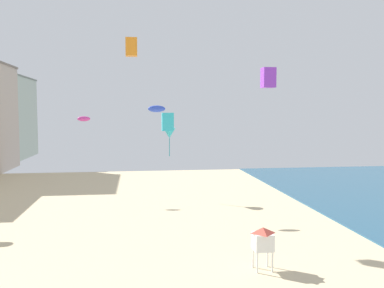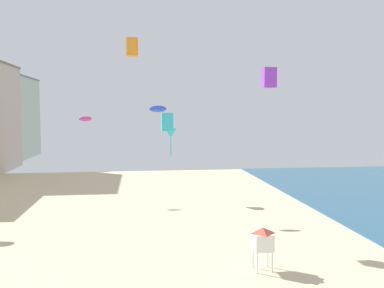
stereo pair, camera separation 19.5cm
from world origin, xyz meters
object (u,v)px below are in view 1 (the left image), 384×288
(lifeguard_stand, at_px, (263,239))
(kite_cyan_delta, at_px, (169,133))
(kite_magenta_parafoil, at_px, (84,119))
(kite_orange_box, at_px, (131,47))
(kite_purple_box, at_px, (268,78))
(kite_blue_parafoil, at_px, (157,109))
(kite_cyan_box, at_px, (168,122))

(lifeguard_stand, bearing_deg, kite_cyan_delta, 97.21)
(kite_cyan_delta, distance_m, kite_magenta_parafoil, 9.26)
(kite_cyan_delta, distance_m, kite_orange_box, 13.16)
(kite_purple_box, relative_size, kite_magenta_parafoil, 1.03)
(kite_purple_box, bearing_deg, kite_magenta_parafoil, 130.53)
(lifeguard_stand, xyz_separation_m, kite_purple_box, (1.96, 5.44, 9.84))
(kite_magenta_parafoil, bearing_deg, kite_orange_box, -65.52)
(lifeguard_stand, xyz_separation_m, kite_blue_parafoil, (-5.39, 15.34, 7.74))
(kite_cyan_box, bearing_deg, kite_magenta_parafoil, 106.60)
(kite_purple_box, bearing_deg, lifeguard_stand, -109.77)
(kite_cyan_box, xyz_separation_m, kite_orange_box, (-1.94, 12.52, 5.73))
(kite_blue_parafoil, bearing_deg, kite_purple_box, -53.41)
(lifeguard_stand, bearing_deg, kite_cyan_box, -170.28)
(kite_cyan_delta, height_order, kite_orange_box, kite_orange_box)
(kite_cyan_box, bearing_deg, kite_orange_box, 98.81)
(kite_magenta_parafoil, relative_size, kite_blue_parafoil, 0.85)
(kite_cyan_delta, height_order, kite_blue_parafoil, kite_blue_parafoil)
(lifeguard_stand, relative_size, kite_purple_box, 1.83)
(lifeguard_stand, distance_m, kite_cyan_delta, 22.36)
(kite_orange_box, bearing_deg, lifeguard_stand, -56.06)
(kite_cyan_delta, relative_size, kite_magenta_parafoil, 2.23)
(lifeguard_stand, height_order, kite_magenta_parafoil, kite_magenta_parafoil)
(lifeguard_stand, xyz_separation_m, kite_cyan_box, (-5.65, -1.24, 6.92))
(kite_cyan_box, bearing_deg, kite_purple_box, 41.32)
(kite_cyan_box, distance_m, kite_blue_parafoil, 16.60)
(kite_purple_box, relative_size, kite_blue_parafoil, 0.88)
(kite_blue_parafoil, bearing_deg, kite_orange_box, -118.45)
(kite_blue_parafoil, bearing_deg, kite_cyan_box, -90.90)
(kite_cyan_delta, relative_size, kite_cyan_box, 3.19)
(kite_magenta_parafoil, relative_size, kite_orange_box, 0.94)
(kite_blue_parafoil, xyz_separation_m, kite_orange_box, (-2.20, -4.06, 4.92))
(kite_cyan_delta, bearing_deg, kite_orange_box, -110.80)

